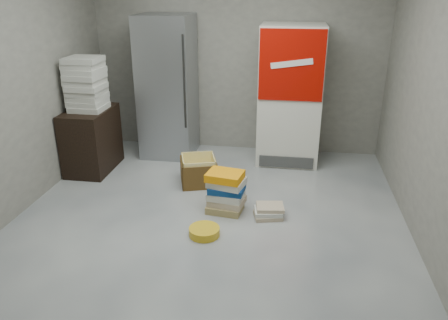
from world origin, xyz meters
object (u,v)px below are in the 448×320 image
steel_fridge (168,87)px  wood_shelf (92,140)px  coke_cooler (290,95)px  cardboard_box (199,173)px  phonebook_stack_main (226,192)px

steel_fridge → wood_shelf: steel_fridge is taller
coke_cooler → cardboard_box: (-1.04, -0.95, -0.76)m
wood_shelf → phonebook_stack_main: bearing=-24.5°
coke_cooler → cardboard_box: 1.60m
coke_cooler → wood_shelf: bearing=-163.7°
wood_shelf → phonebook_stack_main: wood_shelf is taller
cardboard_box → steel_fridge: bearing=105.2°
steel_fridge → coke_cooler: steel_fridge is taller
wood_shelf → cardboard_box: wood_shelf is taller
coke_cooler → phonebook_stack_main: bearing=-111.0°
wood_shelf → phonebook_stack_main: size_ratio=1.78×
wood_shelf → steel_fridge: bearing=41.3°
wood_shelf → phonebook_stack_main: 2.07m
coke_cooler → wood_shelf: coke_cooler is taller
steel_fridge → phonebook_stack_main: (1.04, -1.58, -0.73)m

